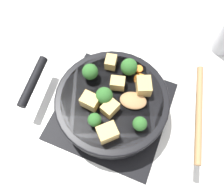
% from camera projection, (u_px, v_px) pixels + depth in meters
% --- Properties ---
extents(ground_plane, '(2.40, 2.40, 0.00)m').
position_uv_depth(ground_plane, '(112.00, 110.00, 0.64)').
color(ground_plane, silver).
extents(front_burner_grate, '(0.31, 0.31, 0.03)m').
position_uv_depth(front_burner_grate, '(112.00, 109.00, 0.63)').
color(front_burner_grate, black).
rests_on(front_burner_grate, ground_plane).
extents(skillet_pan, '(0.30, 0.39, 0.06)m').
position_uv_depth(skillet_pan, '(111.00, 102.00, 0.58)').
color(skillet_pan, black).
rests_on(skillet_pan, front_burner_grate).
extents(wooden_spoon, '(0.26, 0.23, 0.02)m').
position_uv_depth(wooden_spoon, '(172.00, 107.00, 0.54)').
color(wooden_spoon, '#A87A4C').
rests_on(wooden_spoon, skillet_pan).
extents(tofu_cube_center_large, '(0.06, 0.05, 0.04)m').
position_uv_depth(tofu_cube_center_large, '(144.00, 86.00, 0.55)').
color(tofu_cube_center_large, tan).
rests_on(tofu_cube_center_large, skillet_pan).
extents(tofu_cube_near_handle, '(0.04, 0.03, 0.03)m').
position_uv_depth(tofu_cube_near_handle, '(111.00, 62.00, 0.59)').
color(tofu_cube_near_handle, tan).
rests_on(tofu_cube_near_handle, skillet_pan).
extents(tofu_cube_east_chunk, '(0.04, 0.04, 0.03)m').
position_uv_depth(tofu_cube_east_chunk, '(117.00, 83.00, 0.56)').
color(tofu_cube_east_chunk, tan).
rests_on(tofu_cube_east_chunk, skillet_pan).
extents(tofu_cube_west_chunk, '(0.05, 0.04, 0.03)m').
position_uv_depth(tofu_cube_west_chunk, '(110.00, 108.00, 0.53)').
color(tofu_cube_west_chunk, tan).
rests_on(tofu_cube_west_chunk, skillet_pan).
extents(tofu_cube_back_piece, '(0.04, 0.05, 0.03)m').
position_uv_depth(tofu_cube_back_piece, '(90.00, 101.00, 0.54)').
color(tofu_cube_back_piece, tan).
rests_on(tofu_cube_back_piece, skillet_pan).
extents(tofu_cube_front_piece, '(0.06, 0.06, 0.04)m').
position_uv_depth(tofu_cube_front_piece, '(107.00, 133.00, 0.50)').
color(tofu_cube_front_piece, tan).
rests_on(tofu_cube_front_piece, skillet_pan).
extents(broccoli_floret_near_spoon, '(0.04, 0.04, 0.05)m').
position_uv_depth(broccoli_floret_near_spoon, '(90.00, 72.00, 0.56)').
color(broccoli_floret_near_spoon, '#709956').
rests_on(broccoli_floret_near_spoon, skillet_pan).
extents(broccoli_floret_center_top, '(0.04, 0.04, 0.05)m').
position_uv_depth(broccoli_floret_center_top, '(104.00, 96.00, 0.53)').
color(broccoli_floret_center_top, '#709956').
rests_on(broccoli_floret_center_top, skillet_pan).
extents(broccoli_floret_east_rim, '(0.04, 0.04, 0.05)m').
position_uv_depth(broccoli_floret_east_rim, '(129.00, 67.00, 0.57)').
color(broccoli_floret_east_rim, '#709956').
rests_on(broccoli_floret_east_rim, skillet_pan).
extents(broccoli_floret_west_rim, '(0.03, 0.03, 0.04)m').
position_uv_depth(broccoli_floret_west_rim, '(95.00, 120.00, 0.51)').
color(broccoli_floret_west_rim, '#709956').
rests_on(broccoli_floret_west_rim, skillet_pan).
extents(broccoli_floret_north_edge, '(0.03, 0.03, 0.04)m').
position_uv_depth(broccoli_floret_north_edge, '(140.00, 124.00, 0.50)').
color(broccoli_floret_north_edge, '#709956').
rests_on(broccoli_floret_north_edge, skillet_pan).
extents(carrot_slice_orange_thin, '(0.02, 0.02, 0.01)m').
position_uv_depth(carrot_slice_orange_thin, '(139.00, 69.00, 0.59)').
color(carrot_slice_orange_thin, orange).
rests_on(carrot_slice_orange_thin, skillet_pan).
extents(carrot_slice_near_center, '(0.03, 0.03, 0.01)m').
position_uv_depth(carrot_slice_near_center, '(140.00, 79.00, 0.58)').
color(carrot_slice_near_center, orange).
rests_on(carrot_slice_near_center, skillet_pan).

